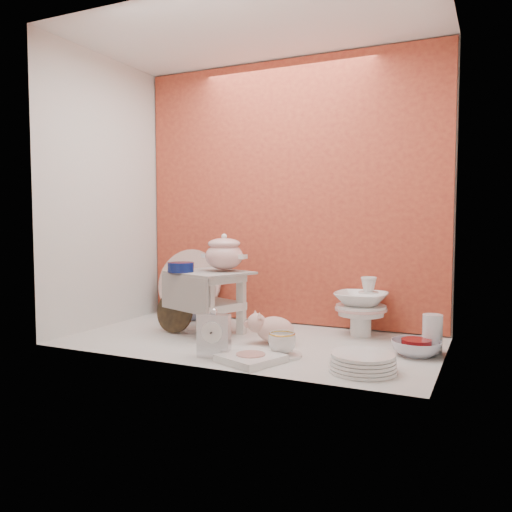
{
  "coord_description": "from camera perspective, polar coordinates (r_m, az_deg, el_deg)",
  "views": [
    {
      "loc": [
        1.09,
        -2.28,
        0.6
      ],
      "look_at": [
        0.02,
        0.02,
        0.42
      ],
      "focal_mm": 36.48,
      "sensor_mm": 36.0,
      "label": 1
    }
  ],
  "objects": [
    {
      "name": "dinner_plate_stack",
      "position": [
        2.13,
        11.62,
        -11.35
      ],
      "size": [
        0.34,
        0.34,
        0.07
      ],
      "primitive_type": "cylinder",
      "rotation": [
        0.0,
        0.0,
        0.34
      ],
      "color": "white",
      "rests_on": "ground"
    },
    {
      "name": "gold_rim_teacup",
      "position": [
        2.31,
        2.88,
        -9.5
      ],
      "size": [
        0.13,
        0.13,
        0.1
      ],
      "primitive_type": "imported",
      "rotation": [
        0.0,
        0.0,
        -0.1
      ],
      "color": "white",
      "rests_on": "teacup_saucer"
    },
    {
      "name": "plush_pig",
      "position": [
        2.52,
        2.09,
        -8.04
      ],
      "size": [
        0.24,
        0.17,
        0.14
      ],
      "primitive_type": "ellipsoid",
      "rotation": [
        0.0,
        0.0,
        -0.02
      ],
      "color": "#DAA79A",
      "rests_on": "ground"
    },
    {
      "name": "blue_white_vase",
      "position": [
        3.16,
        -7.28,
        -4.47
      ],
      "size": [
        0.34,
        0.34,
        0.27
      ],
      "primitive_type": "imported",
      "rotation": [
        0.0,
        0.0,
        0.43
      ],
      "color": "silver",
      "rests_on": "ground"
    },
    {
      "name": "teacup_saucer",
      "position": [
        2.32,
        2.87,
        -10.79
      ],
      "size": [
        0.2,
        0.2,
        0.01
      ],
      "primitive_type": "cylinder",
      "rotation": [
        0.0,
        0.0,
        -0.19
      ],
      "color": "white",
      "rests_on": "ground"
    },
    {
      "name": "ground",
      "position": [
        2.6,
        -0.59,
        -9.29
      ],
      "size": [
        1.8,
        1.8,
        0.0
      ],
      "primitive_type": "plane",
      "color": "silver",
      "rests_on": "ground"
    },
    {
      "name": "lacquer_tray",
      "position": [
        2.8,
        -8.9,
        -6.03
      ],
      "size": [
        0.23,
        0.08,
        0.23
      ],
      "primitive_type": null,
      "rotation": [
        0.0,
        0.0,
        -0.07
      ],
      "color": "black",
      "rests_on": "ground"
    },
    {
      "name": "floral_platter",
      "position": [
        3.23,
        -7.34,
        -2.98
      ],
      "size": [
        0.43,
        0.16,
        0.41
      ],
      "primitive_type": null,
      "rotation": [
        0.0,
        0.0,
        0.06
      ],
      "color": "white",
      "rests_on": "ground"
    },
    {
      "name": "niche_shell",
      "position": [
        2.71,
        1.06,
        11.03
      ],
      "size": [
        1.86,
        1.03,
        1.53
      ],
      "color": "#CA5632",
      "rests_on": "ground"
    },
    {
      "name": "porcelain_tower",
      "position": [
        2.73,
        11.44,
        -5.42
      ],
      "size": [
        0.29,
        0.29,
        0.31
      ],
      "primitive_type": null,
      "rotation": [
        0.0,
        0.0,
        -0.09
      ],
      "color": "white",
      "rests_on": "ground"
    },
    {
      "name": "crystal_bowl",
      "position": [
        2.42,
        17.17,
        -9.63
      ],
      "size": [
        0.22,
        0.22,
        0.07
      ],
      "primitive_type": "imported",
      "rotation": [
        0.0,
        0.0,
        -0.0
      ],
      "color": "silver",
      "rests_on": "ground"
    },
    {
      "name": "soup_tureen",
      "position": [
        2.73,
        -3.51,
        0.41
      ],
      "size": [
        0.28,
        0.28,
        0.2
      ],
      "primitive_type": null,
      "rotation": [
        0.0,
        0.0,
        0.19
      ],
      "color": "white",
      "rests_on": "step_stool"
    },
    {
      "name": "lattice_dish",
      "position": [
        2.23,
        -0.58,
        -11.15
      ],
      "size": [
        0.29,
        0.29,
        0.03
      ],
      "primitive_type": "cube",
      "rotation": [
        0.0,
        0.0,
        -0.37
      ],
      "color": "white",
      "rests_on": "ground"
    },
    {
      "name": "clear_glass_vase",
      "position": [
        2.48,
        18.77,
        -8.09
      ],
      "size": [
        0.11,
        0.11,
        0.18
      ],
      "primitive_type": "cylinder",
      "rotation": [
        0.0,
        0.0,
        0.4
      ],
      "color": "silver",
      "rests_on": "ground"
    },
    {
      "name": "cobalt_bowl",
      "position": [
        2.72,
        -8.26,
        -1.22
      ],
      "size": [
        0.14,
        0.14,
        0.05
      ],
      "primitive_type": "cylinder",
      "rotation": [
        0.0,
        0.0,
        0.05
      ],
      "color": "#0B1653",
      "rests_on": "step_stool"
    },
    {
      "name": "step_stool",
      "position": [
        2.76,
        -5.07,
        -5.08
      ],
      "size": [
        0.48,
        0.45,
        0.33
      ],
      "primitive_type": null,
      "rotation": [
        0.0,
        0.0,
        -0.38
      ],
      "color": "silver",
      "rests_on": "ground"
    },
    {
      "name": "mantel_clock",
      "position": [
        2.29,
        -4.64,
        -8.46
      ],
      "size": [
        0.15,
        0.08,
        0.21
      ],
      "primitive_type": "cube",
      "rotation": [
        0.0,
        0.0,
        0.19
      ],
      "color": "silver",
      "rests_on": "ground"
    }
  ]
}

